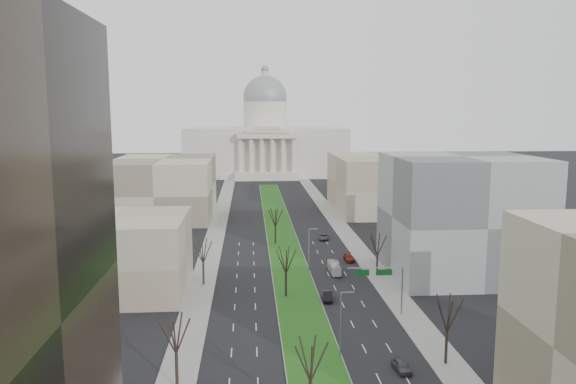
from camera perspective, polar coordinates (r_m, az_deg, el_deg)
name	(u,v)px	position (r m, az deg, el deg)	size (l,w,h in m)	color
ground	(283,244)	(140.22, -0.47, -5.29)	(600.00, 600.00, 0.00)	black
median	(284,244)	(139.21, -0.44, -5.35)	(8.00, 222.03, 0.20)	#999993
sidewalk_left	(205,274)	(116.18, -8.44, -8.25)	(5.00, 330.00, 0.15)	gray
sidewalk_right	(375,271)	(118.65, 8.83, -7.90)	(5.00, 330.00, 0.15)	gray
capitol	(265,143)	(286.20, -2.31, 5.01)	(80.00, 46.00, 55.00)	beige
building_beige_left	(114,255)	(107.21, -17.27, -6.12)	(26.00, 22.00, 14.00)	tan
building_grey_right	(461,216)	(117.89, 17.14, -2.32)	(28.00, 26.00, 24.00)	slate
building_far_left	(164,187)	(179.64, -12.48, 0.46)	(30.00, 40.00, 18.00)	gray
building_far_right	(381,183)	(187.66, 9.40, 0.88)	(30.00, 40.00, 18.00)	tan
tree_left_mid	(176,332)	(69.70, -11.35, -13.82)	(5.40, 5.40, 9.72)	black
tree_left_far	(203,250)	(107.64, -8.64, -5.86)	(5.28, 5.28, 9.50)	black
tree_right_mid	(448,312)	(77.12, 15.92, -11.64)	(5.52, 5.52, 9.94)	black
tree_right_far	(378,244)	(114.11, 9.09, -5.21)	(5.04, 5.04, 9.07)	black
tree_median_a	(311,358)	(62.12, 2.31, -16.52)	(5.40, 5.40, 9.72)	black
tree_median_b	(286,259)	(99.69, -0.22, -6.82)	(5.40, 5.40, 9.72)	black
tree_median_c	(275,216)	(138.63, -1.30, -2.49)	(5.40, 5.40, 9.72)	black
streetlamp_median_b	(341,323)	(77.38, 5.41, -13.13)	(1.90, 0.20, 9.16)	gray
streetlamp_median_c	(309,250)	(115.19, 2.17, -5.86)	(1.90, 0.20, 9.16)	gray
mast_arm_signs	(386,279)	(92.76, 9.90, -8.69)	(9.12, 0.24, 8.09)	gray
car_grey_near	(402,366)	(76.46, 11.46, -16.90)	(1.65, 4.10, 1.40)	#424349
car_black	(328,296)	(100.20, 4.05, -10.49)	(1.62, 4.64, 1.53)	black
car_red	(349,258)	(125.36, 6.22, -6.67)	(1.95, 4.79, 1.39)	maroon
car_grey_far	(324,237)	(144.93, 3.67, -4.57)	(2.33, 5.06, 1.41)	#414247
box_van	(334,268)	(116.17, 4.72, -7.68)	(1.78, 7.60, 2.12)	white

